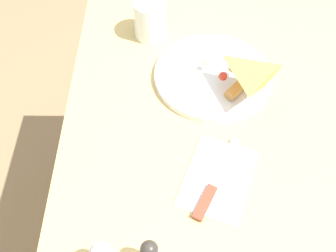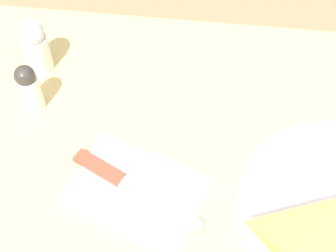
{
  "view_description": "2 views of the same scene",
  "coord_description": "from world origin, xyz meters",
  "px_view_note": "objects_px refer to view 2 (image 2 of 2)",
  "views": [
    {
      "loc": [
        -0.51,
        0.13,
        1.46
      ],
      "look_at": [
        -0.0,
        0.13,
        0.79
      ],
      "focal_mm": 45.0,
      "sensor_mm": 36.0,
      "label": 1
    },
    {
      "loc": [
        -0.04,
        -0.25,
        1.37
      ],
      "look_at": [
        -0.08,
        0.13,
        0.78
      ],
      "focal_mm": 55.0,
      "sensor_mm": 36.0,
      "label": 2
    }
  ],
  "objects_px": {
    "napkin_folded": "(136,191)",
    "pepper_shaker": "(29,88)",
    "butter_knife": "(130,186)",
    "salt_shaker": "(35,46)"
  },
  "relations": [
    {
      "from": "napkin_folded",
      "to": "pepper_shaker",
      "type": "distance_m",
      "value": 0.21
    },
    {
      "from": "butter_knife",
      "to": "salt_shaker",
      "type": "xyz_separation_m",
      "value": [
        -0.17,
        0.19,
        0.04
      ]
    },
    {
      "from": "napkin_folded",
      "to": "butter_knife",
      "type": "height_order",
      "value": "butter_knife"
    },
    {
      "from": "napkin_folded",
      "to": "butter_knife",
      "type": "distance_m",
      "value": 0.01
    },
    {
      "from": "butter_knife",
      "to": "salt_shaker",
      "type": "bearing_deg",
      "value": 157.38
    },
    {
      "from": "salt_shaker",
      "to": "pepper_shaker",
      "type": "relative_size",
      "value": 1.1
    },
    {
      "from": "napkin_folded",
      "to": "butter_knife",
      "type": "bearing_deg",
      "value": 153.77
    },
    {
      "from": "salt_shaker",
      "to": "pepper_shaker",
      "type": "xyz_separation_m",
      "value": [
        0.01,
        -0.07,
        -0.0
      ]
    },
    {
      "from": "salt_shaker",
      "to": "butter_knife",
      "type": "bearing_deg",
      "value": -48.85
    },
    {
      "from": "napkin_folded",
      "to": "butter_knife",
      "type": "xyz_separation_m",
      "value": [
        -0.01,
        0.0,
        0.0
      ]
    }
  ]
}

